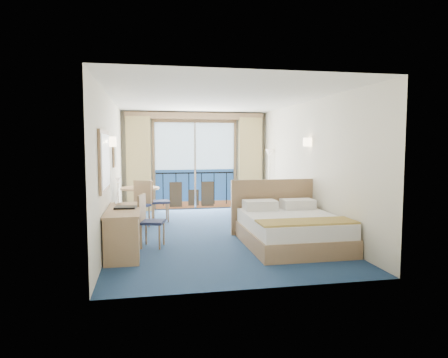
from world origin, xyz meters
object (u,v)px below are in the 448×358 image
bed (290,228)px  table_chair_b (140,201)px  nightstand (294,216)px  desk_chair (148,217)px  desk (122,234)px  table_chair_a (156,198)px  round_table (140,196)px  armchair (261,203)px  floor_lamp (269,164)px

bed → table_chair_b: 3.41m
nightstand → desk_chair: desk_chair is taller
nightstand → desk: 3.93m
desk → table_chair_a: bearing=79.1°
desk → desk_chair: bearing=63.0°
nightstand → round_table: bearing=157.0°
armchair → table_chair_a: size_ratio=0.79×
floor_lamp → table_chair_a: bearing=-164.0°
nightstand → armchair: size_ratio=0.71×
bed → desk_chair: bed is taller
table_chair_a → table_chair_b: 0.70m
table_chair_b → table_chair_a: bearing=88.5°
table_chair_a → table_chair_b: table_chair_b is taller
desk_chair → round_table: bearing=19.3°
floor_lamp → round_table: size_ratio=1.88×
nightstand → armchair: armchair is taller
armchair → round_table: (-2.98, -0.11, 0.26)m
desk_chair → armchair: bearing=-32.9°
armchair → floor_lamp: (0.40, 0.67, 0.92)m
armchair → desk_chair: 3.77m
bed → desk: bed is taller
desk → desk_chair: (0.39, 0.77, 0.11)m
nightstand → floor_lamp: floor_lamp is taller
bed → armchair: bearing=84.0°
floor_lamp → table_chair_b: (-3.37, -1.45, -0.69)m
desk → desk_chair: desk_chair is taller
desk → round_table: round_table is taller
nightstand → armchair: 1.53m
round_table → floor_lamp: bearing=12.9°
bed → armchair: bed is taller
floor_lamp → round_table: 3.53m
floor_lamp → table_chair_a: (-3.00, -0.86, -0.73)m
floor_lamp → table_chair_b: floor_lamp is taller
desk → round_table: size_ratio=1.78×
table_chair_b → bed: bearing=-7.5°
bed → table_chair_a: (-2.30, 2.68, 0.23)m
armchair → table_chair_a: (-2.60, -0.19, 0.20)m
armchair → floor_lamp: bearing=-173.0°
armchair → table_chair_a: bearing=-47.8°
armchair → desk: (-3.20, -3.29, 0.07)m
bed → round_table: (-2.68, 2.77, 0.30)m
desk_chair → round_table: size_ratio=1.04×
desk_chair → desk: bearing=168.2°
nightstand → floor_lamp: bearing=87.2°
armchair → round_table: 2.99m
floor_lamp → table_chair_a: floor_lamp is taller
nightstand → table_chair_a: table_chair_a is taller
nightstand → desk: size_ratio=0.34×
bed → desk_chair: 2.54m
bed → nightstand: (0.60, 1.38, -0.04)m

